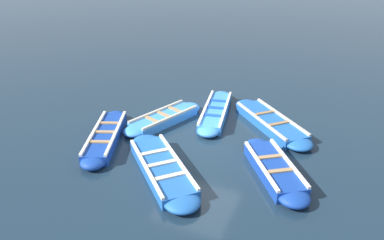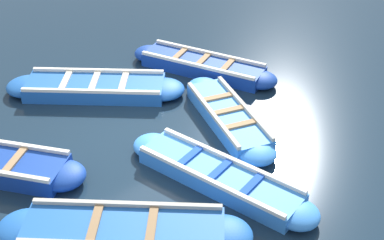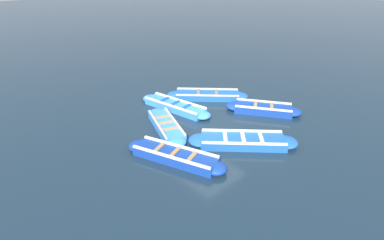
% 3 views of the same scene
% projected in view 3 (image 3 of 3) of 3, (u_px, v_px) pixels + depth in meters
% --- Properties ---
extents(ground_plane, '(120.00, 120.00, 0.00)m').
position_uv_depth(ground_plane, '(209.00, 124.00, 12.38)').
color(ground_plane, '#162838').
extents(boat_far_corner, '(3.46, 3.43, 0.37)m').
position_uv_depth(boat_far_corner, '(243.00, 141.00, 10.86)').
color(boat_far_corner, '#1E59AD').
rests_on(boat_far_corner, ground).
extents(boat_alongside, '(1.99, 3.67, 0.39)m').
position_uv_depth(boat_alongside, '(175.00, 156.00, 9.99)').
color(boat_alongside, navy).
rests_on(boat_alongside, ground).
extents(boat_broadside, '(3.43, 3.43, 0.36)m').
position_uv_depth(boat_broadside, '(207.00, 95.00, 14.72)').
color(boat_broadside, '#1E59AD').
rests_on(boat_broadside, ground).
extents(boat_bow_out, '(2.51, 3.18, 0.40)m').
position_uv_depth(boat_bow_out, '(263.00, 109.00, 13.28)').
color(boat_bow_out, navy).
rests_on(boat_bow_out, ground).
extents(boat_centre, '(1.85, 3.35, 0.36)m').
position_uv_depth(boat_centre, '(166.00, 126.00, 11.90)').
color(boat_centre, '#3884E0').
rests_on(boat_centre, ground).
extents(boat_inner_gap, '(1.42, 3.85, 0.36)m').
position_uv_depth(boat_inner_gap, '(175.00, 106.00, 13.57)').
color(boat_inner_gap, '#3884E0').
rests_on(boat_inner_gap, ground).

